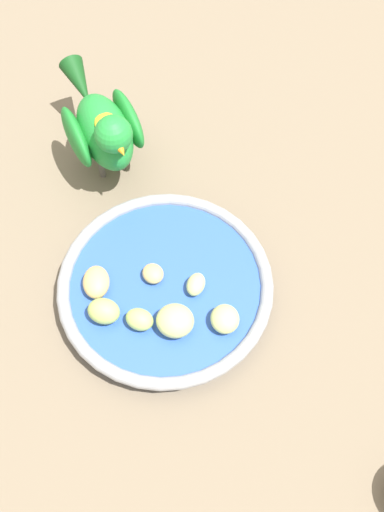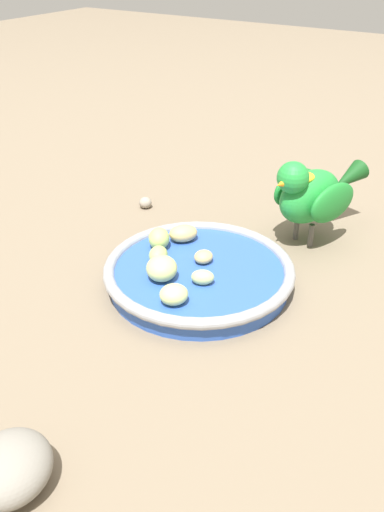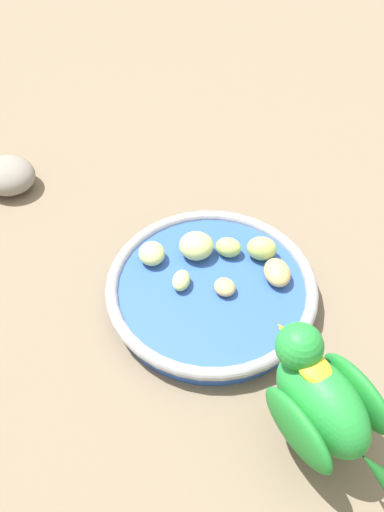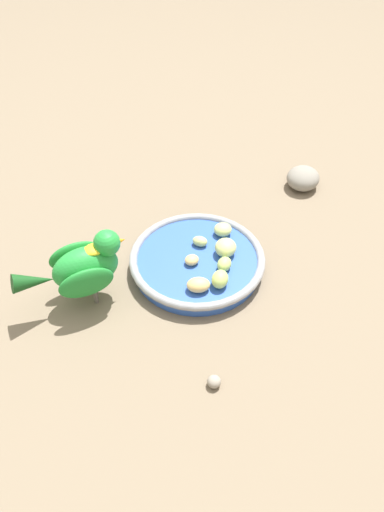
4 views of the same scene
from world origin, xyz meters
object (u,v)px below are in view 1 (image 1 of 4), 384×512
Objects in this scene: apple_piece_4 at (105,312)px; parrot at (103,128)px; apple_piece_1 at (175,321)px; apple_piece_3 at (225,319)px; apple_piece_5 at (140,319)px; feeding_bowl at (166,287)px; apple_piece_2 at (156,276)px; apple_piece_6 at (96,282)px; apple_piece_0 at (196,284)px.

apple_piece_4 is 0.19× the size of parrot.
apple_piece_1 is 0.25m from parrot.
apple_piece_3 is at bearing -39.77° from apple_piece_1.
parrot is (0.12, 0.20, 0.04)m from apple_piece_5.
apple_piece_2 is (-0.00, 0.01, 0.02)m from feeding_bowl.
apple_piece_6 reaches higher than feeding_bowl.
apple_piece_4 is at bearing 125.60° from apple_piece_5.
apple_piece_1 reaches higher than apple_piece_0.
apple_piece_0 is 0.22m from parrot.
apple_piece_2 is at bearing -2.08° from apple_piece_4.
apple_piece_3 reaches higher than apple_piece_2.
apple_piece_2 is 0.84× the size of apple_piece_5.
apple_piece_4 is 0.22m from parrot.
feeding_bowl is 0.20m from parrot.
apple_piece_6 is at bearing 65.01° from apple_piece_4.
apple_piece_5 is at bearing -85.35° from apple_piece_6.
apple_piece_6 is at bearing 135.59° from apple_piece_0.
parrot reaches higher than apple_piece_5.
apple_piece_5 reaches higher than apple_piece_0.
apple_piece_5 is (-0.05, -0.02, 0.02)m from feeding_bowl.
apple_piece_4 reaches higher than apple_piece_5.
apple_piece_4 is (-0.07, 0.00, 0.01)m from apple_piece_2.
apple_piece_3 and apple_piece_5 have the same top height.
feeding_bowl is 6.88× the size of apple_piece_4.
apple_piece_0 is at bearing -23.45° from apple_piece_4.
apple_piece_3 is (0.01, -0.08, 0.02)m from feeding_bowl.
apple_piece_6 is at bearing -25.24° from parrot.
apple_piece_1 reaches higher than apple_piece_3.
apple_piece_0 is (0.02, -0.03, 0.02)m from feeding_bowl.
apple_piece_6 is (-0.01, 0.06, 0.00)m from apple_piece_5.
apple_piece_6 reaches higher than apple_piece_2.
feeding_bowl is 0.08m from apple_piece_6.
apple_piece_5 is at bearing -149.58° from apple_piece_2.
apple_piece_2 is (0.02, 0.06, -0.01)m from apple_piece_1.
parrot reaches higher than apple_piece_2.
apple_piece_0 is 0.05m from apple_piece_2.
parrot is (0.05, 0.21, 0.04)m from apple_piece_0.
feeding_bowl is at bearing 17.62° from apple_piece_5.
apple_piece_4 is at bearing 177.92° from apple_piece_2.
apple_piece_4 is at bearing 128.73° from apple_piece_1.
apple_piece_0 is 0.80× the size of apple_piece_4.
apple_piece_3 is 0.18× the size of parrot.
apple_piece_1 is at bearing -159.38° from apple_piece_0.
apple_piece_1 is at bearing -120.08° from feeding_bowl.
apple_piece_0 is 0.10m from apple_piece_4.
apple_piece_0 is 0.84× the size of apple_piece_3.
apple_piece_1 is at bearing -48.16° from apple_piece_5.
apple_piece_0 is 0.05m from apple_piece_1.
apple_piece_6 is (-0.03, 0.09, -0.00)m from apple_piece_1.
apple_piece_5 is (-0.02, 0.03, -0.00)m from apple_piece_1.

